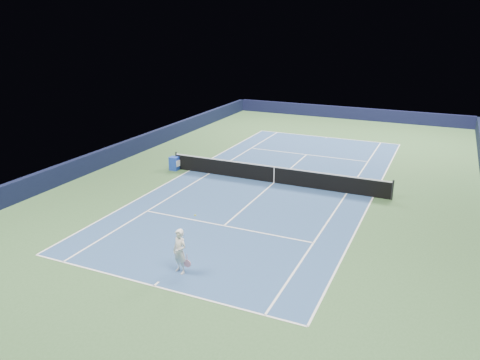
% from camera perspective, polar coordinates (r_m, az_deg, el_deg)
% --- Properties ---
extents(ground, '(40.00, 40.00, 0.00)m').
position_cam_1_polar(ground, '(26.45, 4.16, -0.35)').
color(ground, '#33552E').
rests_on(ground, ground).
extents(wall_far, '(22.00, 0.35, 1.10)m').
position_cam_1_polar(wall_far, '(44.88, 13.11, 7.96)').
color(wall_far, black).
rests_on(wall_far, ground).
extents(wall_left, '(0.35, 40.00, 1.10)m').
position_cam_1_polar(wall_left, '(31.49, -14.64, 3.29)').
color(wall_left, '#101532').
rests_on(wall_left, ground).
extents(court_surface, '(10.97, 23.77, 0.01)m').
position_cam_1_polar(court_surface, '(26.45, 4.16, -0.34)').
color(court_surface, navy).
rests_on(court_surface, ground).
extents(baseline_far, '(10.97, 0.08, 0.00)m').
position_cam_1_polar(baseline_far, '(37.40, 10.54, 5.15)').
color(baseline_far, white).
rests_on(baseline_far, ground).
extents(baseline_near, '(10.97, 0.08, 0.00)m').
position_cam_1_polar(baseline_near, '(16.80, -10.46, -12.58)').
color(baseline_near, white).
rests_on(baseline_near, ground).
extents(sideline_doubles_right, '(0.08, 23.77, 0.00)m').
position_cam_1_polar(sideline_doubles_right, '(25.22, 15.93, -2.01)').
color(sideline_doubles_right, white).
rests_on(sideline_doubles_right, ground).
extents(sideline_doubles_left, '(0.08, 23.77, 0.00)m').
position_cam_1_polar(sideline_doubles_left, '(28.68, -6.17, 1.16)').
color(sideline_doubles_left, white).
rests_on(sideline_doubles_left, ground).
extents(sideline_singles_right, '(0.08, 23.77, 0.00)m').
position_cam_1_polar(sideline_singles_right, '(25.42, 12.89, -1.58)').
color(sideline_singles_right, white).
rests_on(sideline_singles_right, ground).
extents(sideline_singles_left, '(0.08, 23.77, 0.00)m').
position_cam_1_polar(sideline_singles_left, '(28.04, -3.75, 0.81)').
color(sideline_singles_left, white).
rests_on(sideline_singles_left, ground).
extents(service_line_far, '(8.23, 0.08, 0.00)m').
position_cam_1_polar(service_line_far, '(32.26, 8.12, 3.09)').
color(service_line_far, white).
rests_on(service_line_far, ground).
extents(service_line_near, '(8.23, 0.08, 0.00)m').
position_cam_1_polar(service_line_near, '(20.97, -1.97, -5.59)').
color(service_line_near, white).
rests_on(service_line_near, ground).
extents(center_service_line, '(0.08, 12.80, 0.00)m').
position_cam_1_polar(center_service_line, '(26.44, 4.16, -0.33)').
color(center_service_line, white).
rests_on(center_service_line, ground).
extents(center_mark_far, '(0.08, 0.30, 0.00)m').
position_cam_1_polar(center_mark_far, '(37.26, 10.48, 5.10)').
color(center_mark_far, white).
rests_on(center_mark_far, ground).
extents(center_mark_near, '(0.08, 0.30, 0.00)m').
position_cam_1_polar(center_mark_near, '(16.91, -10.16, -12.35)').
color(center_mark_near, white).
rests_on(center_mark_near, ground).
extents(tennis_net, '(12.90, 0.10, 1.07)m').
position_cam_1_polar(tennis_net, '(26.28, 4.18, 0.69)').
color(tennis_net, black).
rests_on(tennis_net, ground).
extents(sponsor_cube, '(0.58, 0.48, 0.83)m').
position_cam_1_polar(sponsor_cube, '(28.81, -8.02, 2.01)').
color(sponsor_cube, '#1C3DAD').
rests_on(sponsor_cube, ground).
extents(tennis_player, '(0.83, 1.33, 1.91)m').
position_cam_1_polar(tennis_player, '(17.07, -7.34, -8.63)').
color(tennis_player, white).
rests_on(tennis_player, ground).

